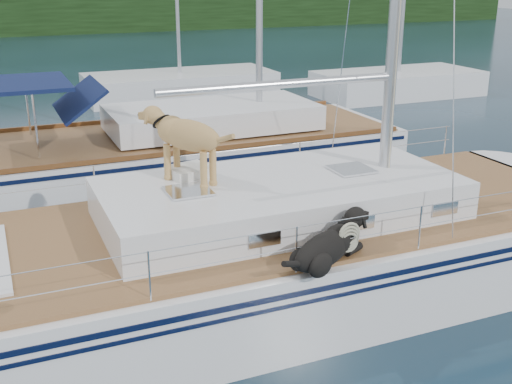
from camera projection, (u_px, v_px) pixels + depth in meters
name	position (u px, v px, depth m)	size (l,w,h in m)	color
ground	(231.00, 300.00, 9.65)	(120.00, 120.00, 0.00)	black
shore_bank	(18.00, 26.00, 49.63)	(92.00, 1.00, 1.20)	#595147
main_sailboat	(236.00, 258.00, 9.46)	(12.00, 4.19, 14.01)	white
neighbor_sailboat	(169.00, 156.00, 14.89)	(11.00, 3.50, 13.30)	white
bg_boat_center	(180.00, 86.00, 24.89)	(7.20, 3.00, 11.65)	white
bg_boat_east	(398.00, 84.00, 25.23)	(6.40, 3.00, 11.65)	white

